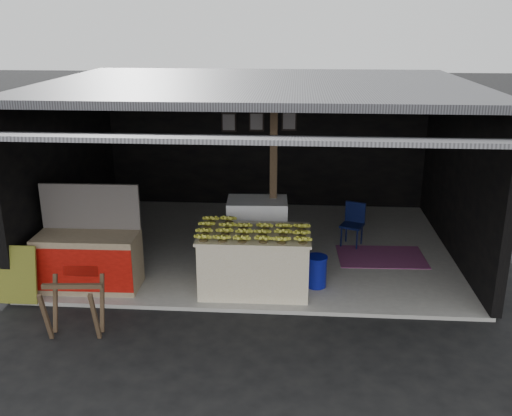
# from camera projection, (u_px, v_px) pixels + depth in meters

# --- Properties ---
(ground) EXTENTS (80.00, 80.00, 0.00)m
(ground) POSITION_uv_depth(u_px,v_px,m) (246.00, 313.00, 8.18)
(ground) COLOR black
(ground) RESTS_ON ground
(concrete_slab) EXTENTS (7.00, 5.00, 0.06)m
(concrete_slab) POSITION_uv_depth(u_px,v_px,m) (258.00, 246.00, 10.54)
(concrete_slab) COLOR gray
(concrete_slab) RESTS_ON ground
(shophouse) EXTENTS (7.40, 7.29, 3.02)m
(shophouse) POSITION_uv_depth(u_px,v_px,m) (259.00, 132.00, 10.19)
(shophouse) COLOR black
(shophouse) RESTS_ON ground
(banana_table) EXTENTS (1.69, 1.05, 0.93)m
(banana_table) POSITION_uv_depth(u_px,v_px,m) (254.00, 261.00, 8.65)
(banana_table) COLOR silver
(banana_table) RESTS_ON concrete_slab
(banana_pile) EXTENTS (1.57, 0.95, 0.18)m
(banana_pile) POSITION_uv_depth(u_px,v_px,m) (254.00, 227.00, 8.47)
(banana_pile) COLOR yellow
(banana_pile) RESTS_ON banana_table
(white_crate) EXTENTS (1.03, 0.73, 1.11)m
(white_crate) POSITION_uv_depth(u_px,v_px,m) (257.00, 231.00, 9.63)
(white_crate) COLOR white
(white_crate) RESTS_ON concrete_slab
(neighbor_stall) EXTENTS (1.55, 0.72, 1.58)m
(neighbor_stall) POSITION_uv_depth(u_px,v_px,m) (89.00, 258.00, 8.72)
(neighbor_stall) COLOR #998466
(neighbor_stall) RESTS_ON concrete_slab
(green_signboard) EXTENTS (0.58, 0.19, 0.86)m
(green_signboard) POSITION_uv_depth(u_px,v_px,m) (17.00, 275.00, 8.26)
(green_signboard) COLOR black
(green_signboard) RESTS_ON concrete_slab
(sawhorse) EXTENTS (0.78, 0.72, 0.76)m
(sawhorse) POSITION_uv_depth(u_px,v_px,m) (74.00, 304.00, 7.44)
(sawhorse) COLOR #4E3A27
(sawhorse) RESTS_ON ground
(water_barrel) EXTENTS (0.32, 0.32, 0.47)m
(water_barrel) POSITION_uv_depth(u_px,v_px,m) (316.00, 272.00, 8.82)
(water_barrel) COLOR navy
(water_barrel) RESTS_ON concrete_slab
(plastic_chair) EXTENTS (0.49, 0.49, 0.79)m
(plastic_chair) POSITION_uv_depth(u_px,v_px,m) (353.00, 221.00, 10.40)
(plastic_chair) COLOR #091035
(plastic_chair) RESTS_ON concrete_slab
(magenta_rug) EXTENTS (1.53, 1.05, 0.01)m
(magenta_rug) POSITION_uv_depth(u_px,v_px,m) (381.00, 257.00, 9.97)
(magenta_rug) COLOR #7F1C66
(magenta_rug) RESTS_ON concrete_slab
(picture_frames) EXTENTS (1.62, 0.04, 0.46)m
(picture_frames) POSITION_uv_depth(u_px,v_px,m) (258.00, 122.00, 12.22)
(picture_frames) COLOR black
(picture_frames) RESTS_ON shophouse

